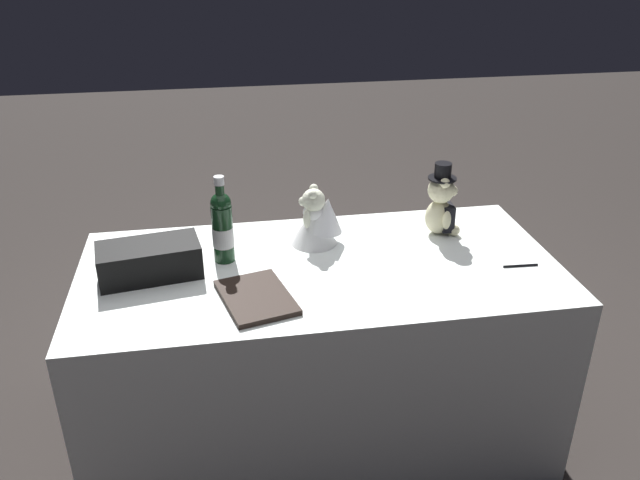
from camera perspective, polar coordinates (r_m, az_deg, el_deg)
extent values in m
plane|color=#2D2826|center=(2.68, 0.00, -16.57)|extent=(12.00, 12.00, 0.00)
cube|color=white|center=(2.44, 0.00, -10.08)|extent=(1.66, 0.80, 0.76)
ellipsoid|color=beige|center=(2.48, 10.50, 2.04)|extent=(0.11, 0.09, 0.14)
cube|color=black|center=(2.49, 11.13, 2.07)|extent=(0.05, 0.09, 0.10)
sphere|color=beige|center=(2.44, 10.71, 4.40)|extent=(0.10, 0.10, 0.10)
sphere|color=beige|center=(2.45, 11.65, 4.30)|extent=(0.04, 0.04, 0.04)
sphere|color=beige|center=(2.39, 11.03, 4.97)|extent=(0.04, 0.04, 0.04)
sphere|color=beige|center=(2.46, 10.55, 5.58)|extent=(0.04, 0.04, 0.04)
ellipsoid|color=beige|center=(2.43, 11.18, 1.73)|extent=(0.03, 0.03, 0.07)
ellipsoid|color=beige|center=(2.53, 10.44, 2.78)|extent=(0.03, 0.03, 0.07)
sphere|color=beige|center=(2.49, 11.81, 0.87)|extent=(0.04, 0.04, 0.04)
sphere|color=beige|center=(2.54, 11.41, 1.43)|extent=(0.04, 0.04, 0.04)
cylinder|color=black|center=(2.42, 10.80, 5.41)|extent=(0.11, 0.11, 0.01)
cylinder|color=black|center=(2.41, 10.86, 6.09)|extent=(0.06, 0.06, 0.06)
cone|color=white|center=(2.37, -0.57, 1.24)|extent=(0.17, 0.17, 0.13)
ellipsoid|color=white|center=(2.34, -0.58, 2.49)|extent=(0.08, 0.07, 0.06)
sphere|color=beige|center=(2.32, -0.58, 3.55)|extent=(0.09, 0.09, 0.09)
sphere|color=beige|center=(2.33, -1.48, 3.45)|extent=(0.04, 0.04, 0.04)
sphere|color=beige|center=(2.34, -0.55, 4.61)|extent=(0.03, 0.03, 0.03)
sphere|color=beige|center=(2.28, -0.63, 4.05)|extent=(0.03, 0.03, 0.03)
ellipsoid|color=beige|center=(2.39, -1.04, 2.85)|extent=(0.03, 0.03, 0.08)
ellipsoid|color=beige|center=(2.30, -1.18, 1.89)|extent=(0.03, 0.03, 0.08)
cone|color=white|center=(2.34, 0.57, 2.29)|extent=(0.17, 0.16, 0.14)
cylinder|color=#123219|center=(2.25, -8.61, 0.56)|extent=(0.07, 0.07, 0.21)
sphere|color=#123219|center=(2.20, -8.82, 3.26)|extent=(0.07, 0.07, 0.07)
cylinder|color=#123219|center=(2.19, -8.91, 4.48)|extent=(0.03, 0.03, 0.08)
cylinder|color=silver|center=(2.17, -8.96, 5.24)|extent=(0.04, 0.04, 0.03)
cylinder|color=silver|center=(2.26, -8.60, 0.32)|extent=(0.07, 0.07, 0.07)
cylinder|color=black|center=(2.34, 17.37, -2.18)|extent=(0.12, 0.01, 0.01)
cone|color=silver|center=(2.31, 15.96, -2.29)|extent=(0.01, 0.01, 0.01)
cube|color=black|center=(2.22, -14.90, -1.74)|extent=(0.36, 0.22, 0.12)
cube|color=#B7B7BF|center=(2.15, -15.40, -2.79)|extent=(0.04, 0.01, 0.03)
cube|color=black|center=(2.05, -5.67, -5.09)|extent=(0.26, 0.32, 0.02)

